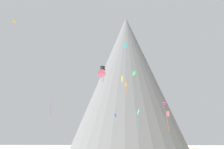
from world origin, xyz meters
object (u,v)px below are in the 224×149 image
at_px(kite_pink_low, 168,117).
at_px(kite_magenta_mid, 164,104).
at_px(kite_yellow_mid, 122,79).
at_px(kite_rainbow_mid, 102,73).
at_px(kite_violet_mid, 51,105).
at_px(kite_teal_high, 125,46).
at_px(kite_cyan_low, 138,112).
at_px(rock_massif, 126,89).
at_px(kite_green_mid, 134,74).
at_px(kite_orange_mid, 126,87).
at_px(kite_gold_high, 15,21).
at_px(kite_black_high, 103,68).
at_px(kite_blue_low, 115,115).

bearing_deg(kite_pink_low, kite_magenta_mid, 120.16).
distance_m(kite_magenta_mid, kite_yellow_mid, 31.08).
distance_m(kite_rainbow_mid, kite_violet_mid, 20.89).
relative_size(kite_teal_high, kite_cyan_low, 0.27).
bearing_deg(kite_cyan_low, rock_massif, 178.80).
relative_size(kite_teal_high, kite_pink_low, 0.29).
xyz_separation_m(kite_green_mid, kite_violet_mid, (-27.82, 9.57, -6.95)).
xyz_separation_m(kite_yellow_mid, kite_rainbow_mid, (-6.53, 3.09, 2.86)).
bearing_deg(kite_rainbow_mid, kite_orange_mid, 47.54).
relative_size(kite_green_mid, kite_gold_high, 4.71).
height_order(kite_black_high, kite_orange_mid, kite_black_high).
height_order(kite_magenta_mid, kite_cyan_low, kite_magenta_mid).
distance_m(kite_black_high, kite_blue_low, 19.86).
xyz_separation_m(kite_pink_low, kite_orange_mid, (-12.80, 13.07, 12.18)).
relative_size(kite_magenta_mid, kite_yellow_mid, 1.90).
relative_size(kite_orange_mid, kite_cyan_low, 0.78).
xyz_separation_m(kite_yellow_mid, kite_gold_high, (-31.15, -6.20, 17.10)).
distance_m(kite_rainbow_mid, kite_orange_mid, 16.65).
bearing_deg(kite_gold_high, kite_orange_mid, 35.49).
xyz_separation_m(kite_magenta_mid, kite_rainbow_mid, (-20.08, -24.73, 5.87)).
relative_size(rock_massif, kite_rainbow_mid, 17.28).
distance_m(kite_magenta_mid, kite_teal_high, 27.95).
distance_m(kite_blue_low, kite_rainbow_mid, 16.15).
bearing_deg(rock_massif, kite_orange_mid, -85.63).
relative_size(kite_teal_high, kite_violet_mid, 0.38).
height_order(kite_green_mid, kite_orange_mid, kite_orange_mid).
bearing_deg(kite_green_mid, kite_orange_mid, -28.14).
height_order(kite_black_high, kite_cyan_low, kite_black_high).
bearing_deg(kite_magenta_mid, kite_black_high, 42.87).
height_order(kite_magenta_mid, kite_violet_mid, kite_magenta_mid).
distance_m(kite_magenta_mid, kite_gold_high, 59.66).
xyz_separation_m(rock_massif, kite_magenta_mid, (16.58, -25.59, -11.62)).
xyz_separation_m(kite_magenta_mid, kite_pink_low, (-1.11, -22.35, -7.17)).
relative_size(kite_black_high, kite_blue_low, 5.33).
bearing_deg(kite_violet_mid, kite_cyan_low, -59.86).
xyz_separation_m(kite_magenta_mid, kite_teal_high, (-13.43, -17.20, 17.47)).
relative_size(kite_magenta_mid, kite_pink_low, 0.62).
height_order(rock_massif, kite_violet_mid, rock_massif).
height_order(kite_teal_high, kite_orange_mid, kite_teal_high).
distance_m(kite_gold_high, kite_violet_mid, 28.46).
distance_m(kite_black_high, kite_rainbow_mid, 17.97).
distance_m(kite_black_high, kite_magenta_mid, 27.33).
height_order(kite_blue_low, kite_pink_low, kite_blue_low).
xyz_separation_m(kite_yellow_mid, kite_cyan_low, (3.47, 21.71, -6.93)).
xyz_separation_m(rock_massif, kite_teal_high, (3.15, -42.79, 5.85)).
height_order(kite_blue_low, kite_violet_mid, kite_violet_mid).
relative_size(kite_green_mid, kite_pink_low, 0.67).
distance_m(kite_blue_low, kite_violet_mid, 21.44).
bearing_deg(kite_black_high, kite_orange_mid, 119.30).
distance_m(kite_green_mid, kite_rainbow_mid, 10.44).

